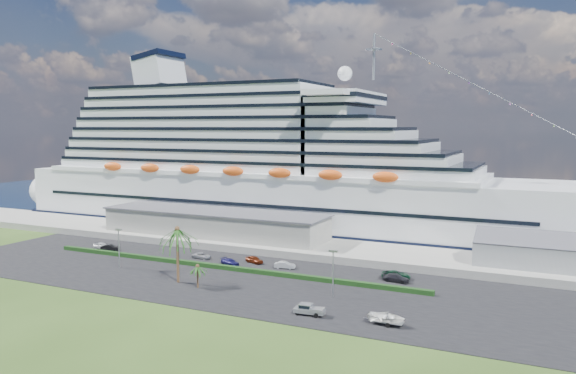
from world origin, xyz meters
The scene contains 22 objects.
ground centered at (0.00, 0.00, 0.00)m, with size 420.00×420.00×0.00m, color #2C4517.
asphalt_lot centered at (0.00, 11.00, 0.06)m, with size 140.00×38.00×0.12m, color black.
wharf centered at (0.00, 40.00, 0.90)m, with size 240.00×20.00×1.80m, color gray.
water centered at (0.00, 130.00, 0.01)m, with size 420.00×160.00×0.02m, color black.
cruise_ship centered at (-21.53, 64.00, 16.69)m, with size 191.00×38.00×54.00m.
terminal_building centered at (-25.00, 40.00, 5.01)m, with size 61.00×15.00×6.30m.
port_shed centered at (52.00, 40.00, 4.40)m, with size 24.00×12.31×7.37m.
hedge centered at (-8.00, 16.00, 0.57)m, with size 88.00×1.10×0.90m, color black.
lamp_post_left centered at (-28.00, 8.00, 5.34)m, with size 1.60×0.35×8.27m.
lamp_post_right centered at (20.00, 8.00, 5.34)m, with size 1.60×0.35×8.27m.
palm_tall centered at (-10.00, 4.00, 9.20)m, with size 8.82×8.82×11.13m.
palm_short centered at (-4.50, 2.50, 3.67)m, with size 3.53×3.53×4.56m.
parked_car_0 centered at (-44.36, 20.23, 0.91)m, with size 1.87×4.64×1.58m, color silver.
parked_car_1 centered at (-41.30, 19.67, 0.85)m, with size 1.54×4.43×1.46m, color black.
parked_car_2 centered at (-16.86, 22.14, 0.75)m, with size 2.08×4.51×1.25m, color #94959C.
parked_car_3 centered at (-7.94, 19.69, 0.80)m, with size 1.90×4.68×1.36m, color #191752.
parked_car_4 centered at (-4.14, 23.59, 0.87)m, with size 1.78×4.41×1.50m, color #5E200C.
parked_car_5 centered at (3.94, 22.10, 0.85)m, with size 1.54×4.40×1.45m, color silver.
parked_car_6 centered at (27.09, 24.07, 0.91)m, with size 2.61×5.67×1.57m, color #0C301D.
parked_car_7 centered at (27.66, 21.99, 0.88)m, with size 2.13×5.24×1.52m, color black.
pickup_truck centered at (19.97, -2.65, 1.08)m, with size 5.09×2.27×1.74m.
boat_trailer centered at (32.27, -1.87, 1.34)m, with size 6.39×4.13×1.84m.
Camera 1 is at (53.51, -81.71, 29.68)m, focal length 35.00 mm.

